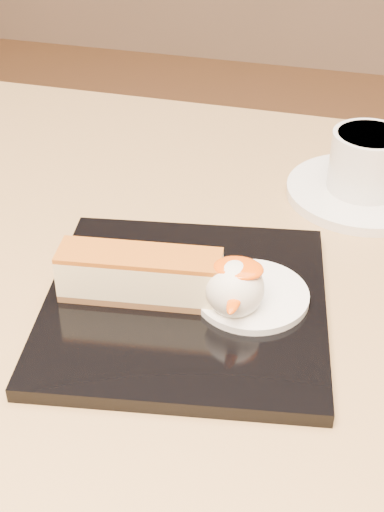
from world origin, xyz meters
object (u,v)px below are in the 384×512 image
(table, at_px, (127,428))
(saucer, at_px, (362,192))
(cheesecake, at_px, (140,275))
(coffee_cup, at_px, (369,161))
(ice_cream_scoop, at_px, (235,288))
(dessert_plate, at_px, (185,305))

(table, relative_size, saucer, 5.33)
(saucer, bearing_deg, cheesecake, -124.91)
(table, relative_size, coffee_cup, 8.30)
(ice_cream_scoop, relative_size, coffee_cup, 0.47)
(saucer, bearing_deg, ice_cream_scoop, -109.96)
(dessert_plate, height_order, ice_cream_scoop, ice_cream_scoop)
(dessert_plate, bearing_deg, table, -179.62)
(table, distance_m, dessert_plate, 0.17)
(dessert_plate, relative_size, cheesecake, 1.70)
(table, height_order, coffee_cup, coffee_cup)
(table, xyz_separation_m, ice_cream_scoop, (0.10, -0.00, 0.19))
(table, height_order, dessert_plate, dessert_plate)
(ice_cream_scoop, distance_m, saucer, 0.24)
(saucer, bearing_deg, table, -129.26)
(dessert_plate, xyz_separation_m, saucer, (0.12, 0.22, -0.00))
(saucer, bearing_deg, coffee_cup, -9.36)
(saucer, height_order, coffee_cup, coffee_cup)
(saucer, bearing_deg, dessert_plate, -118.99)
(coffee_cup, bearing_deg, ice_cream_scoop, -101.04)
(ice_cream_scoop, bearing_deg, saucer, 70.04)
(ice_cream_scoop, bearing_deg, coffee_cup, 69.60)
(dessert_plate, bearing_deg, saucer, 61.01)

